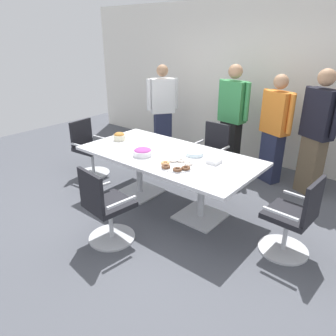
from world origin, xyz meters
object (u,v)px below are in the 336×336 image
(snack_bowl_candy_mix, at_px, (143,152))
(plate_stack, at_px, (195,153))
(person_standing_0, at_px, (163,109))
(donut_platter, at_px, (177,165))
(person_standing_2, at_px, (275,128))
(napkin_pile, at_px, (214,161))
(office_chair_2, at_px, (89,151))
(office_chair_3, at_px, (106,210))
(snack_bowl_pretzels, at_px, (119,136))
(person_standing_1, at_px, (232,117))
(person_standing_3, at_px, (317,132))
(conference_table, at_px, (168,163))
(office_chair_1, at_px, (211,155))
(office_chair_0, at_px, (293,221))

(snack_bowl_candy_mix, distance_m, plate_stack, 0.68)
(person_standing_0, relative_size, snack_bowl_candy_mix, 6.65)
(donut_platter, bearing_deg, person_standing_0, 134.23)
(person_standing_2, height_order, napkin_pile, person_standing_2)
(office_chair_2, relative_size, napkin_pile, 6.05)
(napkin_pile, bearing_deg, donut_platter, -127.16)
(office_chair_3, distance_m, plate_stack, 1.37)
(snack_bowl_pretzels, distance_m, snack_bowl_candy_mix, 0.76)
(office_chair_2, relative_size, person_standing_1, 0.51)
(office_chair_3, height_order, person_standing_1, person_standing_1)
(person_standing_1, height_order, person_standing_3, person_standing_3)
(office_chair_3, xyz_separation_m, plate_stack, (0.29, 1.29, 0.37))
(office_chair_3, bearing_deg, conference_table, 97.11)
(office_chair_1, height_order, office_chair_3, same)
(office_chair_0, height_order, person_standing_0, person_standing_0)
(person_standing_0, xyz_separation_m, person_standing_3, (2.82, 0.04, 0.06))
(snack_bowl_candy_mix, bearing_deg, person_standing_0, 123.64)
(office_chair_2, relative_size, person_standing_3, 0.50)
(office_chair_0, distance_m, plate_stack, 1.46)
(person_standing_1, bearing_deg, conference_table, 98.02)
(office_chair_0, relative_size, person_standing_3, 0.50)
(office_chair_1, xyz_separation_m, person_standing_0, (-1.43, 0.48, 0.48))
(office_chair_1, xyz_separation_m, snack_bowl_candy_mix, (-0.21, -1.35, 0.39))
(office_chair_0, distance_m, person_standing_3, 1.73)
(snack_bowl_pretzels, bearing_deg, office_chair_0, 0.14)
(person_standing_1, height_order, napkin_pile, person_standing_1)
(person_standing_1, xyz_separation_m, person_standing_2, (0.76, -0.04, -0.06))
(person_standing_1, bearing_deg, office_chair_3, 98.20)
(conference_table, bearing_deg, napkin_pile, 10.28)
(conference_table, relative_size, person_standing_2, 1.42)
(person_standing_1, bearing_deg, person_standing_2, -174.49)
(person_standing_3, bearing_deg, person_standing_2, 23.45)
(plate_stack, bearing_deg, person_standing_0, 141.30)
(snack_bowl_pretzels, height_order, plate_stack, snack_bowl_pretzels)
(person_standing_1, bearing_deg, office_chair_1, 96.58)
(person_standing_1, bearing_deg, napkin_pile, 120.13)
(office_chair_2, height_order, snack_bowl_pretzels, office_chair_2)
(office_chair_0, height_order, person_standing_2, person_standing_2)
(donut_platter, bearing_deg, office_chair_1, 104.96)
(office_chair_3, relative_size, person_standing_0, 0.53)
(office_chair_3, height_order, snack_bowl_pretzels, office_chair_3)
(office_chair_2, relative_size, person_standing_2, 0.54)
(person_standing_0, distance_m, snack_bowl_candy_mix, 2.20)
(snack_bowl_candy_mix, xyz_separation_m, donut_platter, (0.58, -0.01, -0.03))
(person_standing_1, bearing_deg, snack_bowl_candy_mix, 91.48)
(person_standing_3, distance_m, snack_bowl_pretzels, 2.83)
(office_chair_1, relative_size, plate_stack, 3.98)
(office_chair_2, bearing_deg, snack_bowl_pretzels, 85.34)
(office_chair_3, relative_size, person_standing_3, 0.50)
(office_chair_3, height_order, person_standing_0, person_standing_0)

